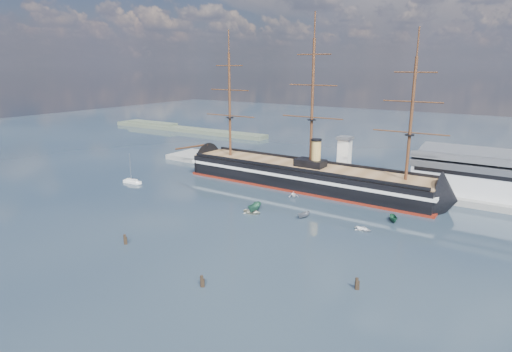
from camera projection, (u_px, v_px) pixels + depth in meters
The scene contains 15 objects.
ground at pixel (292, 206), 130.03m from camera, with size 600.00×600.00×0.00m, color #172332.
quay at pixel (364, 184), 153.86m from camera, with size 180.00×18.00×2.00m, color slate.
quay_tower at pixel (344, 157), 152.69m from camera, with size 5.00×5.00×15.00m.
shoreline at pixel (175, 128), 280.42m from camera, with size 120.00×10.00×4.00m.
warship at pixel (300, 175), 149.30m from camera, with size 113.01×17.78×53.94m.
sailboat at pixel (132, 181), 154.32m from camera, with size 7.14×2.87×11.11m.
motorboat_a at pixel (254, 212), 124.51m from camera, with size 7.63×2.80×3.05m, color #2B6048.
motorboat_b at pixel (252, 214), 123.07m from camera, with size 3.37×1.35×1.57m, color beige.
motorboat_c at pixel (304, 218), 119.56m from camera, with size 5.14×1.88×2.06m, color slate.
motorboat_d at pixel (293, 197), 138.53m from camera, with size 5.62×2.44×2.06m, color white.
motorboat_e at pixel (363, 231), 110.37m from camera, with size 2.77×1.11×1.29m, color white.
motorboat_f at pixel (393, 222), 116.56m from camera, with size 5.46×2.00×2.18m, color #1B4D34.
piling_near_left at pixel (125, 244), 102.05m from camera, with size 0.64×0.64×3.15m, color black.
piling_near_mid at pixel (202, 287), 82.47m from camera, with size 0.64×0.64×3.07m, color black.
piling_far_right at pixel (356, 289), 81.52m from camera, with size 0.64×0.64×3.10m, color black.
Camera 1 is at (58.57, -69.34, 41.49)m, focal length 30.00 mm.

